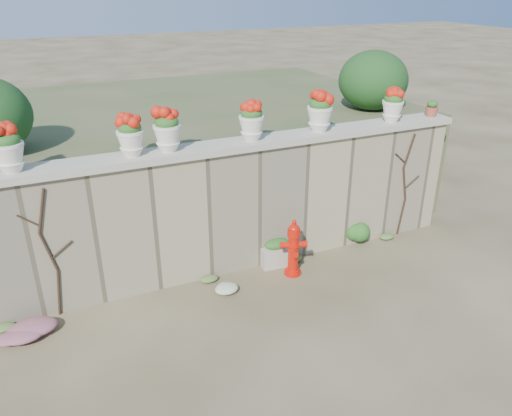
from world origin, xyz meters
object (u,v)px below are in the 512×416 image
terracotta_pot (432,109)px  fire_hydrant (293,248)px  planter_box (277,252)px  urn_pot_0 (8,149)px

terracotta_pot → fire_hydrant: bearing=-168.1°
terracotta_pot → planter_box: bearing=-175.4°
fire_hydrant → urn_pot_0: bearing=-172.5°
fire_hydrant → planter_box: (-0.09, 0.38, -0.27)m
fire_hydrant → terracotta_pot: terracotta_pot is taller
fire_hydrant → terracotta_pot: size_ratio=3.54×
planter_box → urn_pot_0: 4.22m
fire_hydrant → planter_box: 0.48m
planter_box → terracotta_pot: size_ratio=2.15×
fire_hydrant → terracotta_pot: (3.01, 0.63, 1.74)m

